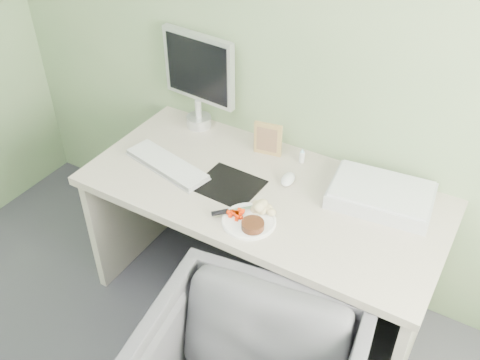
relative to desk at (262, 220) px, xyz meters
The scene contains 14 objects.
wall_back 0.89m from the desk, 90.00° to the left, with size 3.50×3.50×0.00m, color gray.
desk is the anchor object (origin of this frame).
plate 0.29m from the desk, 75.84° to the right, with size 0.22×0.22×0.01m, color white.
steak 0.34m from the desk, 70.04° to the right, with size 0.09×0.09×0.03m, color black.
potato_pile 0.28m from the desk, 63.89° to the right, with size 0.10×0.07×0.05m, color tan.
carrot_heap 0.31m from the desk, 90.69° to the right, with size 0.05×0.05×0.04m, color red.
steak_knife 0.31m from the desk, 100.36° to the right, with size 0.14×0.15×0.01m.
mousepad 0.24m from the desk, 158.59° to the right, with size 0.27×0.24×0.00m, color black.
keyboard 0.51m from the desk, behind, with size 0.44×0.13×0.02m, color white.
computer_mouse 0.24m from the desk, 53.02° to the left, with size 0.06×0.10×0.04m, color white.
photo_frame 0.38m from the desk, 113.85° to the left, with size 0.13×0.02×0.17m, color #9A7848.
eyedrop_bottle 0.35m from the desk, 77.60° to the left, with size 0.03×0.03×0.07m.
scanner 0.55m from the desk, 20.57° to the left, with size 0.42×0.28×0.07m, color silver.
monitor 0.77m from the desk, 149.72° to the left, with size 0.41×0.13×0.49m.
Camera 1 is at (0.85, -0.01, 2.20)m, focal length 40.00 mm.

